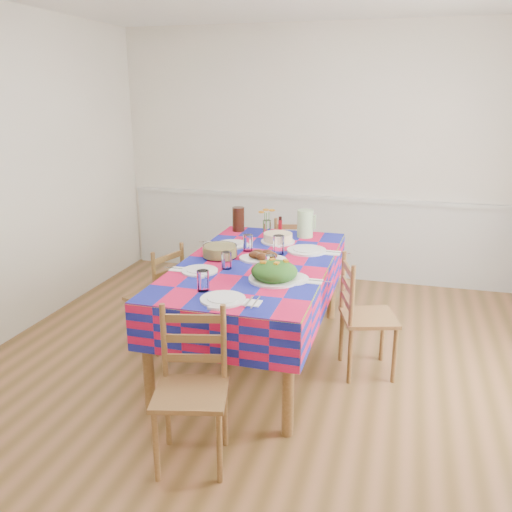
{
  "coord_description": "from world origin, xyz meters",
  "views": [
    {
      "loc": [
        0.9,
        -3.34,
        2.02
      ],
      "look_at": [
        -0.11,
        0.24,
        0.89
      ],
      "focal_mm": 38.0,
      "sensor_mm": 36.0,
      "label": 1
    }
  ],
  "objects_px": {
    "chair_far": "(292,259)",
    "chair_right": "(363,317)",
    "meat_platter": "(263,256)",
    "tea_pitcher": "(238,219)",
    "chair_left": "(159,297)",
    "green_pitcher": "(305,224)",
    "dining_table": "(256,273)",
    "chair_near": "(192,389)"
  },
  "relations": [
    {
      "from": "green_pitcher",
      "to": "chair_right",
      "type": "relative_size",
      "value": 0.27
    },
    {
      "from": "green_pitcher",
      "to": "chair_left",
      "type": "bearing_deg",
      "value": -141.36
    },
    {
      "from": "dining_table",
      "to": "tea_pitcher",
      "type": "bearing_deg",
      "value": 115.57
    },
    {
      "from": "chair_near",
      "to": "chair_far",
      "type": "distance_m",
      "value": 2.57
    },
    {
      "from": "meat_platter",
      "to": "chair_right",
      "type": "height_order",
      "value": "chair_right"
    },
    {
      "from": "dining_table",
      "to": "green_pitcher",
      "type": "bearing_deg",
      "value": 75.13
    },
    {
      "from": "dining_table",
      "to": "chair_left",
      "type": "height_order",
      "value": "chair_left"
    },
    {
      "from": "tea_pitcher",
      "to": "chair_right",
      "type": "relative_size",
      "value": 0.25
    },
    {
      "from": "dining_table",
      "to": "tea_pitcher",
      "type": "height_order",
      "value": "tea_pitcher"
    },
    {
      "from": "chair_far",
      "to": "dining_table",
      "type": "bearing_deg",
      "value": 76.57
    },
    {
      "from": "dining_table",
      "to": "chair_far",
      "type": "bearing_deg",
      "value": 89.6
    },
    {
      "from": "chair_left",
      "to": "tea_pitcher",
      "type": "bearing_deg",
      "value": 172.58
    },
    {
      "from": "meat_platter",
      "to": "green_pitcher",
      "type": "relative_size",
      "value": 1.53
    },
    {
      "from": "chair_near",
      "to": "green_pitcher",
      "type": "bearing_deg",
      "value": 70.14
    },
    {
      "from": "chair_right",
      "to": "meat_platter",
      "type": "bearing_deg",
      "value": 68.04
    },
    {
      "from": "tea_pitcher",
      "to": "chair_near",
      "type": "bearing_deg",
      "value": -79.43
    },
    {
      "from": "chair_far",
      "to": "chair_right",
      "type": "relative_size",
      "value": 0.97
    },
    {
      "from": "dining_table",
      "to": "green_pitcher",
      "type": "xyz_separation_m",
      "value": [
        0.22,
        0.81,
        0.21
      ]
    },
    {
      "from": "dining_table",
      "to": "chair_near",
      "type": "height_order",
      "value": "chair_near"
    },
    {
      "from": "dining_table",
      "to": "chair_left",
      "type": "xyz_separation_m",
      "value": [
        -0.82,
        -0.01,
        -0.28
      ]
    },
    {
      "from": "chair_right",
      "to": "tea_pitcher",
      "type": "bearing_deg",
      "value": 37.33
    },
    {
      "from": "chair_right",
      "to": "chair_far",
      "type": "bearing_deg",
      "value": 14.5
    },
    {
      "from": "tea_pitcher",
      "to": "chair_right",
      "type": "height_order",
      "value": "tea_pitcher"
    },
    {
      "from": "tea_pitcher",
      "to": "chair_right",
      "type": "distance_m",
      "value": 1.57
    },
    {
      "from": "dining_table",
      "to": "chair_near",
      "type": "bearing_deg",
      "value": -90.44
    },
    {
      "from": "dining_table",
      "to": "chair_far",
      "type": "xyz_separation_m",
      "value": [
        0.01,
        1.29,
        -0.28
      ]
    },
    {
      "from": "green_pitcher",
      "to": "tea_pitcher",
      "type": "height_order",
      "value": "green_pitcher"
    },
    {
      "from": "meat_platter",
      "to": "tea_pitcher",
      "type": "bearing_deg",
      "value": 119.06
    },
    {
      "from": "tea_pitcher",
      "to": "chair_left",
      "type": "xyz_separation_m",
      "value": [
        -0.41,
        -0.87,
        -0.48
      ]
    },
    {
      "from": "chair_far",
      "to": "chair_left",
      "type": "xyz_separation_m",
      "value": [
        -0.83,
        -1.3,
        -0.0
      ]
    },
    {
      "from": "green_pitcher",
      "to": "chair_far",
      "type": "distance_m",
      "value": 0.71
    },
    {
      "from": "dining_table",
      "to": "green_pitcher",
      "type": "height_order",
      "value": "green_pitcher"
    },
    {
      "from": "meat_platter",
      "to": "green_pitcher",
      "type": "height_order",
      "value": "green_pitcher"
    },
    {
      "from": "meat_platter",
      "to": "chair_near",
      "type": "xyz_separation_m",
      "value": [
        -0.05,
        -1.34,
        -0.38
      ]
    },
    {
      "from": "meat_platter",
      "to": "chair_near",
      "type": "height_order",
      "value": "chair_near"
    },
    {
      "from": "chair_far",
      "to": "tea_pitcher",
      "type": "bearing_deg",
      "value": 32.8
    },
    {
      "from": "tea_pitcher",
      "to": "chair_left",
      "type": "distance_m",
      "value": 1.07
    },
    {
      "from": "chair_right",
      "to": "green_pitcher",
      "type": "bearing_deg",
      "value": 18.59
    },
    {
      "from": "chair_far",
      "to": "chair_left",
      "type": "bearing_deg",
      "value": 44.48
    },
    {
      "from": "chair_left",
      "to": "chair_right",
      "type": "xyz_separation_m",
      "value": [
        1.63,
        -0.0,
        0.02
      ]
    },
    {
      "from": "green_pitcher",
      "to": "dining_table",
      "type": "bearing_deg",
      "value": -104.87
    },
    {
      "from": "green_pitcher",
      "to": "chair_near",
      "type": "height_order",
      "value": "green_pitcher"
    }
  ]
}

